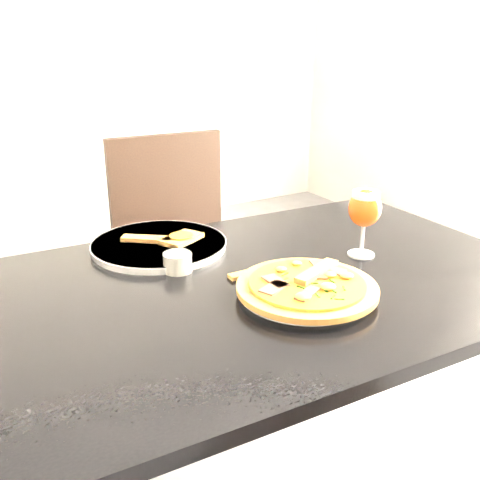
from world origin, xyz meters
TOP-DOWN VIEW (x-y plane):
  - dining_table at (0.30, 0.33)m, footprint 1.24×0.86m
  - chair_far at (0.40, 1.03)m, footprint 0.46×0.46m
  - plate_main at (0.30, 0.23)m, footprint 0.28×0.28m
  - pizza at (0.30, 0.22)m, footprint 0.29×0.29m
  - plate_second at (0.15, 0.62)m, footprint 0.43×0.43m
  - crust_scraps at (0.18, 0.61)m, footprint 0.20×0.15m
  - loose_crust at (0.26, 0.37)m, footprint 0.11×0.03m
  - sauce_cup at (0.13, 0.47)m, footprint 0.06×0.06m
  - beer_glass at (0.55, 0.32)m, footprint 0.08×0.08m

SIDE VIEW (x-z plane):
  - chair_far at x=0.40m, z-range 0.05..0.98m
  - dining_table at x=0.30m, z-range 0.28..1.03m
  - loose_crust at x=0.26m, z-range 0.75..0.76m
  - plate_main at x=0.30m, z-range 0.75..0.76m
  - plate_second at x=0.15m, z-range 0.75..0.77m
  - sauce_cup at x=0.13m, z-range 0.75..0.79m
  - crust_scraps at x=0.18m, z-range 0.77..0.78m
  - pizza at x=0.30m, z-range 0.76..0.79m
  - beer_glass at x=0.55m, z-range 0.79..0.95m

